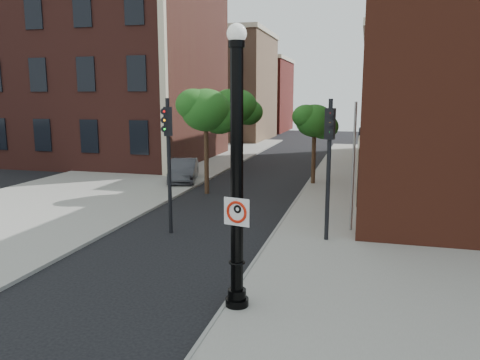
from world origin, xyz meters
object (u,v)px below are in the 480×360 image
(lamppost, at_px, (237,185))
(parked_car, at_px, (184,170))
(traffic_signal_right, at_px, (329,147))
(traffic_signal_left, at_px, (168,143))
(no_parking_sign, at_px, (237,212))

(lamppost, xyz_separation_m, parked_car, (-7.63, 15.69, -2.39))
(traffic_signal_right, bearing_deg, traffic_signal_left, -167.94)
(traffic_signal_left, distance_m, traffic_signal_right, 5.83)
(traffic_signal_left, xyz_separation_m, traffic_signal_right, (5.83, 0.27, -0.01))
(traffic_signal_left, bearing_deg, parked_car, 84.56)
(no_parking_sign, distance_m, traffic_signal_right, 6.34)
(lamppost, distance_m, traffic_signal_right, 6.13)
(no_parking_sign, bearing_deg, lamppost, 116.46)
(no_parking_sign, relative_size, traffic_signal_left, 0.13)
(no_parking_sign, height_order, traffic_signal_left, traffic_signal_left)
(lamppost, relative_size, traffic_signal_right, 1.33)
(lamppost, xyz_separation_m, no_parking_sign, (0.04, -0.17, -0.59))
(lamppost, height_order, traffic_signal_right, lamppost)
(no_parking_sign, xyz_separation_m, parked_car, (-7.67, 15.86, -1.80))
(parked_car, height_order, traffic_signal_right, traffic_signal_right)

